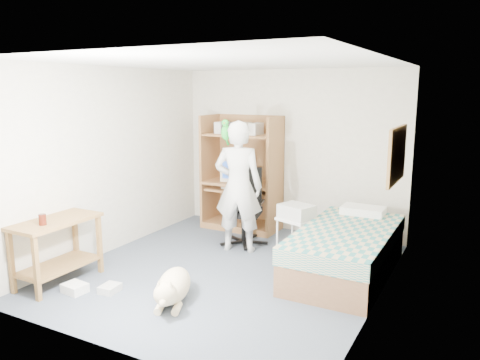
{
  "coord_description": "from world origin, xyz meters",
  "views": [
    {
      "loc": [
        2.7,
        -4.71,
        2.2
      ],
      "look_at": [
        -0.09,
        0.5,
        1.05
      ],
      "focal_mm": 35.0,
      "sensor_mm": 36.0,
      "label": 1
    }
  ],
  "objects": [
    {
      "name": "corkboard",
      "position": [
        1.77,
        0.9,
        1.45
      ],
      "size": [
        0.04,
        0.94,
        0.66
      ],
      "color": "brown",
      "rests_on": "wall_right"
    },
    {
      "name": "drink_glass",
      "position": [
        -1.5,
        -1.41,
        0.81
      ],
      "size": [
        0.08,
        0.08,
        0.12
      ],
      "primitive_type": "cylinder",
      "color": "#41130A",
      "rests_on": "side_desk"
    },
    {
      "name": "dog",
      "position": [
        -0.09,
        -1.0,
        0.17
      ],
      "size": [
        0.59,
        0.97,
        0.39
      ],
      "rotation": [
        0.0,
        0.0,
        0.42
      ],
      "color": "beige",
      "rests_on": "floor"
    },
    {
      "name": "computer_hutch",
      "position": [
        -0.7,
        1.74,
        0.82
      ],
      "size": [
        1.2,
        0.63,
        1.8
      ],
      "color": "brown",
      "rests_on": "floor"
    },
    {
      "name": "wall_right",
      "position": [
        1.8,
        0.0,
        1.25
      ],
      "size": [
        0.02,
        4.0,
        2.5
      ],
      "primitive_type": "cube",
      "color": "beige",
      "rests_on": "floor"
    },
    {
      "name": "floor",
      "position": [
        0.0,
        0.0,
        0.0
      ],
      "size": [
        4.0,
        4.0,
        0.0
      ],
      "primitive_type": "plane",
      "color": "#424A5A",
      "rests_on": "ground"
    },
    {
      "name": "printer_cart",
      "position": [
        0.56,
        0.86,
        0.36
      ],
      "size": [
        0.54,
        0.49,
        0.54
      ],
      "rotation": [
        0.0,
        0.0,
        -0.34
      ],
      "color": "white",
      "rests_on": "floor"
    },
    {
      "name": "floor_box_b",
      "position": [
        -0.85,
        -1.13,
        0.04
      ],
      "size": [
        0.2,
        0.24,
        0.08
      ],
      "primitive_type": "cube",
      "rotation": [
        0.0,
        0.0,
        0.1
      ],
      "color": "#BCBCB6",
      "rests_on": "floor"
    },
    {
      "name": "office_chair",
      "position": [
        -0.31,
        1.06,
        0.39
      ],
      "size": [
        0.61,
        0.61,
        1.08
      ],
      "rotation": [
        0.0,
        0.0,
        0.26
      ],
      "color": "black",
      "rests_on": "floor"
    },
    {
      "name": "crt_monitor",
      "position": [
        -0.81,
        1.75,
        0.96
      ],
      "size": [
        0.47,
        0.49,
        0.39
      ],
      "rotation": [
        0.0,
        0.0,
        0.15
      ],
      "color": "beige",
      "rests_on": "computer_hutch"
    },
    {
      "name": "wall_left",
      "position": [
        -1.8,
        0.0,
        1.25
      ],
      "size": [
        0.02,
        4.0,
        2.5
      ],
      "primitive_type": "cube",
      "color": "beige",
      "rests_on": "floor"
    },
    {
      "name": "printer",
      "position": [
        0.56,
        0.86,
        0.63
      ],
      "size": [
        0.5,
        0.44,
        0.18
      ],
      "primitive_type": "cube",
      "rotation": [
        0.0,
        0.0,
        -0.34
      ],
      "color": "#B8B9B4",
      "rests_on": "printer_cart"
    },
    {
      "name": "ceiling",
      "position": [
        0.0,
        0.0,
        2.5
      ],
      "size": [
        3.6,
        4.0,
        0.02
      ],
      "primitive_type": "cube",
      "color": "white",
      "rests_on": "wall_back"
    },
    {
      "name": "parrot",
      "position": [
        -0.45,
        0.77,
        1.64
      ],
      "size": [
        0.13,
        0.23,
        0.36
      ],
      "rotation": [
        0.0,
        0.0,
        0.26
      ],
      "color": "#169825",
      "rests_on": "person"
    },
    {
      "name": "bed",
      "position": [
        1.3,
        0.62,
        0.29
      ],
      "size": [
        1.02,
        2.02,
        0.66
      ],
      "color": "brown",
      "rests_on": "floor"
    },
    {
      "name": "pencil_cup",
      "position": [
        -0.36,
        1.65,
        0.82
      ],
      "size": [
        0.08,
        0.08,
        0.12
      ],
      "primitive_type": "cylinder",
      "color": "gold",
      "rests_on": "computer_hutch"
    },
    {
      "name": "person",
      "position": [
        -0.25,
        0.75,
        0.9
      ],
      "size": [
        0.74,
        0.58,
        1.8
      ],
      "primitive_type": "imported",
      "rotation": [
        0.0,
        0.0,
        3.4
      ],
      "color": "silver",
      "rests_on": "floor"
    },
    {
      "name": "side_desk",
      "position": [
        -1.55,
        -1.2,
        0.49
      ],
      "size": [
        0.5,
        1.0,
        0.75
      ],
      "color": "brown",
      "rests_on": "floor"
    },
    {
      "name": "keyboard",
      "position": [
        -0.75,
        1.58,
        0.67
      ],
      "size": [
        0.46,
        0.21,
        0.03
      ],
      "primitive_type": "cube",
      "rotation": [
        0.0,
        0.0,
        -0.1
      ],
      "color": "beige",
      "rests_on": "computer_hutch"
    },
    {
      "name": "floor_box_a",
      "position": [
        -1.18,
        -1.32,
        0.05
      ],
      "size": [
        0.27,
        0.22,
        0.1
      ],
      "primitive_type": "cube",
      "rotation": [
        0.0,
        0.0,
        -0.1
      ],
      "color": "silver",
      "rests_on": "floor"
    },
    {
      "name": "wall_back",
      "position": [
        0.0,
        2.0,
        1.25
      ],
      "size": [
        3.6,
        0.02,
        2.5
      ],
      "primitive_type": "cube",
      "color": "beige",
      "rests_on": "floor"
    }
  ]
}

